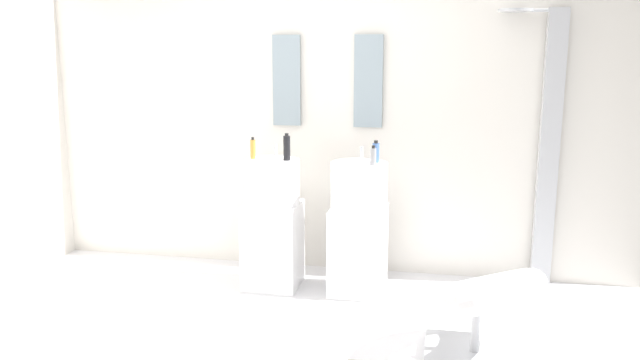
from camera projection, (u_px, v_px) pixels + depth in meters
ground_plane at (276, 360)px, 3.69m from camera, size 4.80×3.60×0.04m
rear_partition at (329, 109)px, 5.01m from camera, size 4.80×0.10×2.60m
pedestal_sink_left at (273, 223)px, 4.72m from camera, size 0.41×0.41×1.07m
pedestal_sink_right at (358, 228)px, 4.59m from camera, size 0.41×0.41×1.07m
vanity_mirror_left at (287, 81)px, 4.96m from camera, size 0.22×0.03×0.70m
vanity_mirror_right at (368, 81)px, 4.83m from camera, size 0.22×0.03×0.70m
shower_column at (547, 144)px, 4.62m from camera, size 0.49×0.24×2.05m
lounge_chair at (477, 304)px, 3.57m from camera, size 1.10×1.10×0.65m
soap_bottle_amber at (253, 149)px, 4.65m from camera, size 0.04×0.04×0.16m
soap_bottle_grey at (373, 156)px, 4.38m from camera, size 0.04×0.04×0.14m
soap_bottle_black at (287, 148)px, 4.58m from camera, size 0.05×0.05×0.20m
soap_bottle_blue at (376, 152)px, 4.49m from camera, size 0.05×0.05×0.16m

